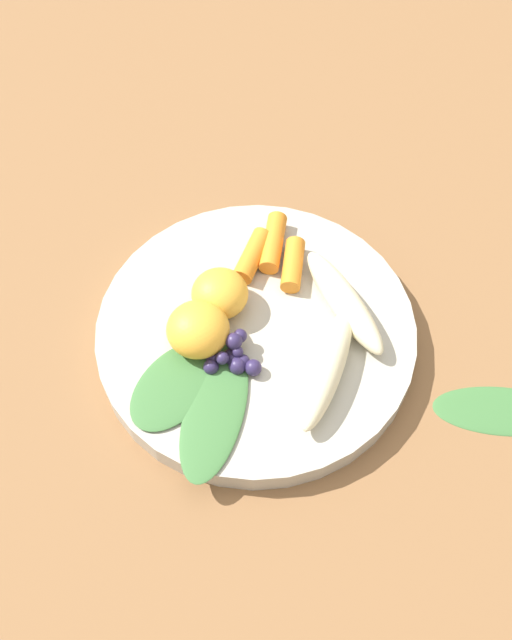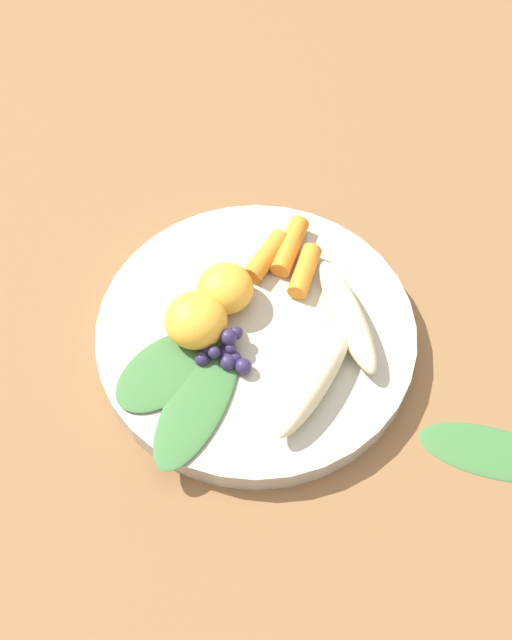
# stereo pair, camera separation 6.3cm
# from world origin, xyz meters

# --- Properties ---
(ground_plane) EXTENTS (2.40, 2.40, 0.00)m
(ground_plane) POSITION_xyz_m (0.00, 0.00, 0.00)
(ground_plane) COLOR brown
(bowl) EXTENTS (0.28, 0.28, 0.02)m
(bowl) POSITION_xyz_m (0.00, 0.00, 0.01)
(bowl) COLOR #B2AD9E
(bowl) RESTS_ON ground_plane
(banana_peeled_left) EXTENTS (0.08, 0.12, 0.03)m
(banana_peeled_left) POSITION_xyz_m (0.06, -0.05, 0.04)
(banana_peeled_left) COLOR beige
(banana_peeled_left) RESTS_ON bowl
(banana_peeled_right) EXTENTS (0.12, 0.06, 0.03)m
(banana_peeled_right) POSITION_xyz_m (-0.01, -0.08, 0.04)
(banana_peeled_right) COLOR beige
(banana_peeled_right) RESTS_ON bowl
(orange_segment_near) EXTENTS (0.05, 0.05, 0.04)m
(orange_segment_near) POSITION_xyz_m (-0.04, 0.03, 0.04)
(orange_segment_near) COLOR #F4A833
(orange_segment_near) RESTS_ON bowl
(orange_segment_far) EXTENTS (0.05, 0.05, 0.04)m
(orange_segment_far) POSITION_xyz_m (-0.00, 0.04, 0.04)
(orange_segment_far) COLOR #F4A833
(orange_segment_far) RESTS_ON bowl
(carrot_front) EXTENTS (0.05, 0.04, 0.02)m
(carrot_front) POSITION_xyz_m (0.07, 0.01, 0.03)
(carrot_front) COLOR orange
(carrot_front) RESTS_ON bowl
(carrot_mid_left) EXTENTS (0.06, 0.04, 0.02)m
(carrot_mid_left) POSITION_xyz_m (0.08, 0.04, 0.03)
(carrot_mid_left) COLOR orange
(carrot_mid_left) RESTS_ON bowl
(carrot_mid_right) EXTENTS (0.06, 0.03, 0.02)m
(carrot_mid_right) POSITION_xyz_m (0.06, 0.04, 0.03)
(carrot_mid_right) COLOR orange
(carrot_mid_right) RESTS_ON bowl
(blueberry_pile) EXTENTS (0.05, 0.05, 0.03)m
(blueberry_pile) POSITION_xyz_m (-0.04, -0.00, 0.03)
(blueberry_pile) COLOR #2D234C
(blueberry_pile) RESTS_ON bowl
(kale_leaf_left) EXTENTS (0.09, 0.06, 0.00)m
(kale_leaf_left) POSITION_xyz_m (-0.09, 0.02, 0.03)
(kale_leaf_left) COLOR #3D7038
(kale_leaf_left) RESTS_ON bowl
(kale_leaf_right) EXTENTS (0.14, 0.09, 0.00)m
(kale_leaf_right) POSITION_xyz_m (-0.09, -0.02, 0.03)
(kale_leaf_right) COLOR #3D7038
(kale_leaf_right) RESTS_ON bowl
(kale_leaf_stray) EXTENTS (0.10, 0.12, 0.01)m
(kale_leaf_stray) POSITION_xyz_m (0.06, -0.21, 0.00)
(kale_leaf_stray) COLOR #3D7038
(kale_leaf_stray) RESTS_ON ground_plane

